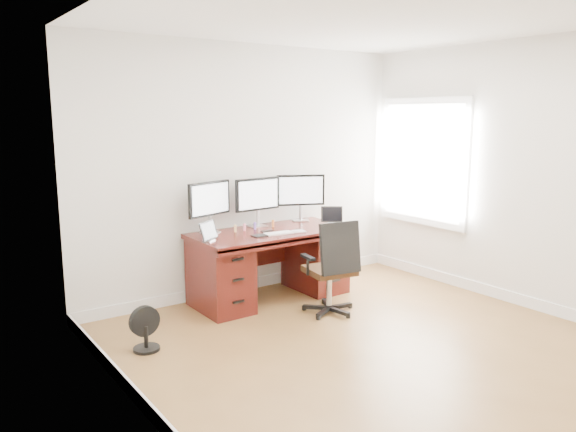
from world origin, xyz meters
TOP-DOWN VIEW (x-y plane):
  - ground at (0.00, 0.00)m, footprint 4.50×4.50m
  - back_wall at (0.00, 2.25)m, footprint 4.00×0.10m
  - right_wall at (2.00, 0.11)m, footprint 0.10×4.50m
  - desk at (0.00, 1.83)m, footprint 1.70×0.80m
  - office_chair at (0.24, 1.09)m, footprint 0.58×0.58m
  - floor_fan at (-1.60, 1.30)m, footprint 0.26×0.22m
  - monitor_left at (-0.58, 2.07)m, footprint 0.54×0.19m
  - monitor_center at (0.00, 2.07)m, footprint 0.55×0.15m
  - monitor_right at (0.58, 2.07)m, footprint 0.51×0.26m
  - tablet_left at (-0.76, 1.75)m, footprint 0.24×0.18m
  - tablet_right at (0.79, 1.75)m, footprint 0.23×0.20m
  - keyboard at (-0.03, 1.62)m, footprint 0.31×0.16m
  - trackpad at (0.20, 1.59)m, footprint 0.16×0.16m
  - drawing_tablet at (-0.22, 1.64)m, footprint 0.20×0.13m
  - phone at (-0.06, 1.80)m, footprint 0.13×0.07m
  - figurine_yellow at (-0.35, 1.95)m, footprint 0.03×0.03m
  - figurine_pink at (-0.24, 1.95)m, footprint 0.03×0.03m
  - figurine_purple at (-0.11, 1.95)m, footprint 0.03×0.03m
  - figurine_orange at (0.12, 1.95)m, footprint 0.03×0.03m

SIDE VIEW (x-z plane):
  - ground at x=0.00m, z-range 0.00..0.00m
  - floor_fan at x=-1.60m, z-range -0.01..0.38m
  - office_chair at x=0.24m, z-range -0.16..0.79m
  - desk at x=0.00m, z-range 0.03..0.78m
  - trackpad at x=0.20m, z-range 0.75..0.76m
  - drawing_tablet at x=-0.22m, z-range 0.75..0.76m
  - phone at x=-0.06m, z-range 0.75..0.76m
  - keyboard at x=-0.03m, z-range 0.75..0.76m
  - figurine_yellow at x=-0.35m, z-range 0.75..0.83m
  - figurine_pink at x=-0.24m, z-range 0.75..0.83m
  - figurine_purple at x=-0.11m, z-range 0.75..0.83m
  - figurine_orange at x=0.12m, z-range 0.75..0.83m
  - tablet_left at x=-0.76m, z-range 0.74..0.93m
  - tablet_right at x=0.79m, z-range 0.74..0.93m
  - monitor_left at x=-0.58m, z-range 0.82..1.35m
  - monitor_center at x=0.00m, z-range 0.82..1.35m
  - monitor_right at x=0.58m, z-range 0.82..1.35m
  - back_wall at x=0.00m, z-range 0.00..2.70m
  - right_wall at x=2.00m, z-range 0.00..2.70m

